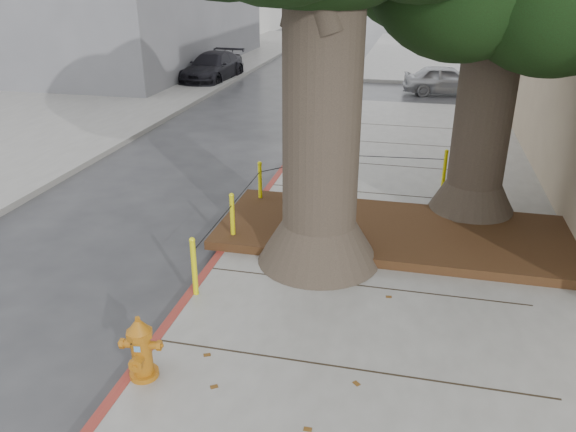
# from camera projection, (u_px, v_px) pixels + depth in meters

# --- Properties ---
(ground) EXTENTS (140.00, 140.00, 0.00)m
(ground) POSITION_uv_depth(u_px,v_px,m) (303.00, 371.00, 7.06)
(ground) COLOR #28282B
(ground) RESTS_ON ground
(sidewalk_far) EXTENTS (16.00, 20.00, 0.15)m
(sidewalk_far) POSITION_uv_depth(u_px,v_px,m) (509.00, 55.00, 32.53)
(sidewalk_far) COLOR slate
(sidewalk_far) RESTS_ON ground
(curb_red) EXTENTS (0.14, 26.00, 0.16)m
(curb_red) POSITION_uv_depth(u_px,v_px,m) (219.00, 258.00, 9.67)
(curb_red) COLOR maroon
(curb_red) RESTS_ON ground
(planter_bed) EXTENTS (6.40, 2.60, 0.16)m
(planter_bed) POSITION_uv_depth(u_px,v_px,m) (395.00, 232.00, 10.25)
(planter_bed) COLOR black
(planter_bed) RESTS_ON sidewalk_main
(bollard_ring) EXTENTS (3.79, 5.39, 0.95)m
(bollard_ring) POSITION_uv_depth(u_px,v_px,m) (305.00, 193.00, 10.87)
(bollard_ring) COLOR yellow
(bollard_ring) RESTS_ON sidewalk_main
(fire_hydrant) EXTENTS (0.44, 0.41, 0.83)m
(fire_hydrant) POSITION_uv_depth(u_px,v_px,m) (141.00, 348.00, 6.59)
(fire_hydrant) COLOR #B56712
(fire_hydrant) RESTS_ON sidewalk_main
(car_silver) EXTENTS (3.53, 1.68, 1.16)m
(car_silver) POSITION_uv_depth(u_px,v_px,m) (446.00, 80.00, 22.47)
(car_silver) COLOR #A1A1A6
(car_silver) RESTS_ON ground
(car_dark) EXTENTS (2.02, 4.43, 1.26)m
(car_dark) POSITION_uv_depth(u_px,v_px,m) (213.00, 67.00, 25.17)
(car_dark) COLOR black
(car_dark) RESTS_ON ground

